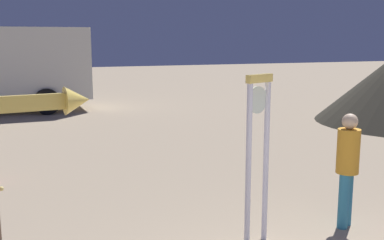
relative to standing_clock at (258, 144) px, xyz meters
The scene contains 3 objects.
standing_clock is the anchor object (origin of this frame).
arrow_sign 2.91m from the standing_clock, 161.41° to the right, with size 0.93×0.30×2.47m.
person_near_clock 1.48m from the standing_clock, ahead, with size 0.31×0.31×1.61m.
Camera 1 is at (-2.79, -2.99, 2.62)m, focal length 43.80 mm.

